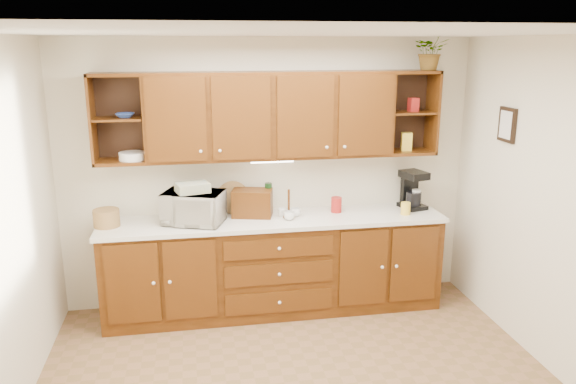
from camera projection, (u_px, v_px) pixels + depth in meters
name	position (u px, v px, depth m)	size (l,w,h in m)	color
ceiling	(307.00, 32.00, 3.50)	(4.00, 4.00, 0.00)	white
back_wall	(269.00, 174.00, 5.50)	(4.00, 4.00, 0.00)	beige
right_wall	(568.00, 215.00, 4.17)	(3.50, 3.50, 0.00)	beige
base_cabinets	(274.00, 266.00, 5.43)	(3.20, 0.60, 0.90)	#361A06
countertop	(274.00, 220.00, 5.30)	(3.24, 0.64, 0.04)	silver
upper_cabinets	(272.00, 115.00, 5.20)	(3.20, 0.33, 0.80)	#361A06
undercabinet_light	(272.00, 161.00, 5.25)	(0.40, 0.05, 0.03)	white
framed_picture	(507.00, 125.00, 4.88)	(0.03, 0.24, 0.30)	black
wicker_basket	(106.00, 218.00, 5.04)	(0.23, 0.23, 0.16)	olive
microwave	(193.00, 208.00, 5.11)	(0.53, 0.36, 0.29)	beige
towel_stack	(193.00, 187.00, 5.06)	(0.28, 0.21, 0.09)	#EFD370
wine_bottle	(268.00, 198.00, 5.39)	(0.07, 0.07, 0.31)	black
woven_tray	(233.00, 212.00, 5.44)	(0.32, 0.32, 0.02)	olive
bread_box	(252.00, 203.00, 5.32)	(0.37, 0.23, 0.26)	#361A06
mug_tree	(289.00, 213.00, 5.30)	(0.26, 0.25, 0.28)	#361A06
canister_red	(336.00, 205.00, 5.47)	(0.10, 0.10, 0.15)	#A71C18
canister_white	(416.00, 199.00, 5.59)	(0.09, 0.09, 0.19)	white
canister_yellow	(406.00, 208.00, 5.39)	(0.09, 0.09, 0.12)	yellow
coffee_maker	(412.00, 190.00, 5.60)	(0.26, 0.30, 0.38)	black
bowl_stack	(125.00, 115.00, 4.95)	(0.17, 0.17, 0.04)	#284595
plate_stack	(132.00, 156.00, 5.05)	(0.24, 0.24, 0.07)	white
pantry_box_yellow	(406.00, 142.00, 5.48)	(0.10, 0.08, 0.18)	yellow
pantry_box_red	(413.00, 105.00, 5.40)	(0.09, 0.08, 0.13)	#A71C18
potted_plant	(431.00, 51.00, 5.25)	(0.32, 0.28, 0.35)	#999999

